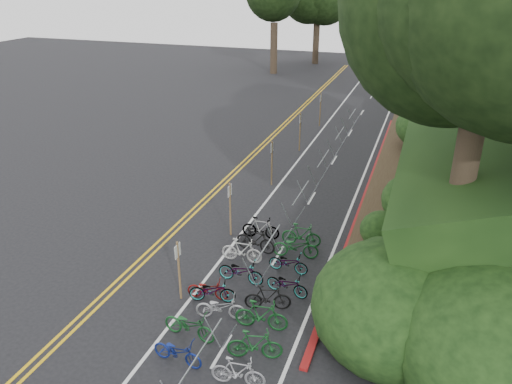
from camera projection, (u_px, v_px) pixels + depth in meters
ground at (164, 295)px, 18.10m from camera, size 120.00×120.00×0.00m
road_markings at (267, 191)px, 26.62m from camera, size 7.47×80.00×0.01m
red_curb at (368, 189)px, 26.71m from camera, size 0.25×28.00×0.10m
embankment at (511, 122)px, 29.57m from camera, size 14.30×48.14×9.11m
bike_rack_front at (202, 358)px, 14.08m from camera, size 1.09×2.94×1.06m
bike_racks_rest at (323, 163)px, 28.06m from camera, size 1.14×23.00×1.17m
signpost_near at (179, 267)px, 17.39m from camera, size 0.08×0.40×2.32m
signposts_rest at (287, 144)px, 29.41m from camera, size 0.08×18.40×2.50m
bike_front at (208, 289)px, 17.77m from camera, size 0.76×1.59×0.80m
bike_valet at (252, 282)px, 18.01m from camera, size 3.29×9.94×1.07m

